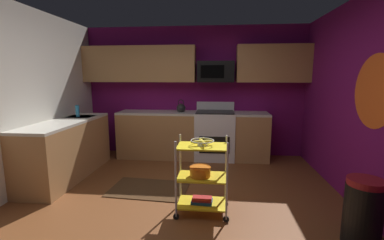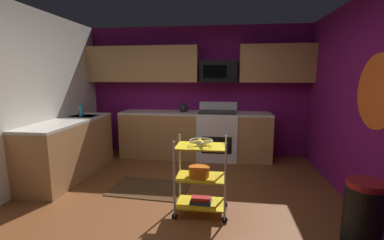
{
  "view_description": "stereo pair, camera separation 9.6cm",
  "coord_description": "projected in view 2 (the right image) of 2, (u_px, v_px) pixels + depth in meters",
  "views": [
    {
      "loc": [
        0.51,
        -2.98,
        1.61
      ],
      "look_at": [
        0.16,
        0.38,
        1.05
      ],
      "focal_mm": 24.58,
      "sensor_mm": 36.0,
      "label": 1
    },
    {
      "loc": [
        0.6,
        -2.97,
        1.61
      ],
      "look_at": [
        0.16,
        0.38,
        1.05
      ],
      "focal_mm": 24.58,
      "sensor_mm": 36.0,
      "label": 2
    }
  ],
  "objects": [
    {
      "name": "kettle",
      "position": [
        184.0,
        108.0,
        5.17
      ],
      "size": [
        0.21,
        0.18,
        0.26
      ],
      "color": "black",
      "rests_on": "counter_run"
    },
    {
      "name": "fruit_bowl",
      "position": [
        201.0,
        142.0,
        3.0
      ],
      "size": [
        0.27,
        0.27,
        0.07
      ],
      "color": "silver",
      "rests_on": "rolling_cart"
    },
    {
      "name": "trash_can",
      "position": [
        363.0,
        215.0,
        2.47
      ],
      "size": [
        0.34,
        0.42,
        0.66
      ],
      "color": "black",
      "rests_on": "ground"
    },
    {
      "name": "floor",
      "position": [
        175.0,
        210.0,
        3.25
      ],
      "size": [
        4.4,
        4.8,
        0.04
      ],
      "primitive_type": "cube",
      "color": "brown",
      "rests_on": "ground"
    },
    {
      "name": "floor_rug",
      "position": [
        150.0,
        188.0,
        3.81
      ],
      "size": [
        1.14,
        0.77,
        0.01
      ],
      "primitive_type": "cube",
      "rotation": [
        0.0,
        0.0,
        -0.06
      ],
      "color": "#472D19",
      "rests_on": "ground"
    },
    {
      "name": "mixing_bowl_large",
      "position": [
        199.0,
        171.0,
        3.06
      ],
      "size": [
        0.25,
        0.25,
        0.11
      ],
      "color": "orange",
      "rests_on": "rolling_cart"
    },
    {
      "name": "wall_flower_decal",
      "position": [
        377.0,
        92.0,
        2.81
      ],
      "size": [
        0.0,
        0.82,
        0.82
      ],
      "primitive_type": "cylinder",
      "rotation": [
        0.0,
        1.57,
        0.0
      ],
      "color": "#E5591E"
    },
    {
      "name": "rolling_cart",
      "position": [
        201.0,
        177.0,
        3.07
      ],
      "size": [
        0.63,
        0.38,
        0.91
      ],
      "color": "silver",
      "rests_on": "ground"
    },
    {
      "name": "book_stack",
      "position": [
        201.0,
        200.0,
        3.12
      ],
      "size": [
        0.25,
        0.18,
        0.06
      ],
      "color": "#1E4C8C",
      "rests_on": "rolling_cart"
    },
    {
      "name": "wall_left",
      "position": [
        1.0,
        101.0,
        3.32
      ],
      "size": [
        0.06,
        4.8,
        2.6
      ],
      "primitive_type": "cube",
      "color": "silver",
      "rests_on": "ground"
    },
    {
      "name": "upper_cabinets",
      "position": [
        191.0,
        64.0,
        5.14
      ],
      "size": [
        4.4,
        0.33,
        0.7
      ],
      "color": "#B27F4C"
    },
    {
      "name": "microwave",
      "position": [
        218.0,
        72.0,
        5.07
      ],
      "size": [
        0.7,
        0.39,
        0.4
      ],
      "color": "black"
    },
    {
      "name": "wall_right",
      "position": [
        383.0,
        107.0,
        2.75
      ],
      "size": [
        0.06,
        4.8,
        2.6
      ],
      "primitive_type": "cube",
      "color": "#6B1156",
      "rests_on": "ground"
    },
    {
      "name": "wall_back",
      "position": [
        197.0,
        92.0,
        5.41
      ],
      "size": [
        4.52,
        0.06,
        2.6
      ],
      "primitive_type": "cube",
      "color": "#6B1156",
      "rests_on": "ground"
    },
    {
      "name": "counter_run",
      "position": [
        152.0,
        139.0,
        4.85
      ],
      "size": [
        3.67,
        2.45,
        0.92
      ],
      "color": "#B27F4C",
      "rests_on": "ground"
    },
    {
      "name": "oven_range",
      "position": [
        217.0,
        135.0,
        5.17
      ],
      "size": [
        0.76,
        0.65,
        1.1
      ],
      "color": "white",
      "rests_on": "ground"
    },
    {
      "name": "dish_soap_bottle",
      "position": [
        81.0,
        111.0,
        4.6
      ],
      "size": [
        0.06,
        0.06,
        0.2
      ],
      "primitive_type": "cylinder",
      "color": "#2D8CBF",
      "rests_on": "counter_run"
    }
  ]
}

